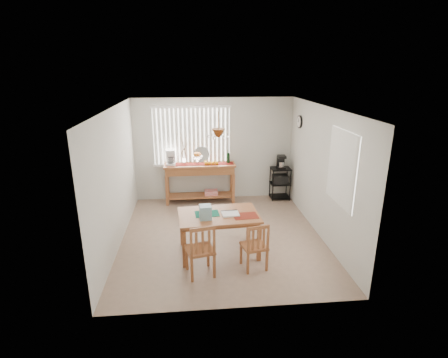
{
  "coord_description": "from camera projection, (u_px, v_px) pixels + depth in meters",
  "views": [
    {
      "loc": [
        -0.56,
        -6.42,
        3.3
      ],
      "look_at": [
        0.1,
        0.55,
        1.05
      ],
      "focal_mm": 28.0,
      "sensor_mm": 36.0,
      "label": 1
    }
  ],
  "objects": [
    {
      "name": "wire_cart",
      "position": [
        280.0,
        180.0,
        9.04
      ],
      "size": [
        0.49,
        0.39,
        0.83
      ],
      "color": "black",
      "rests_on": "ground"
    },
    {
      "name": "sideboard_items",
      "position": [
        189.0,
        158.0,
        8.63
      ],
      "size": [
        1.68,
        0.42,
        0.76
      ],
      "color": "maroon",
      "rests_on": "sideboard"
    },
    {
      "name": "ground",
      "position": [
        222.0,
        236.0,
        7.15
      ],
      "size": [
        4.0,
        4.5,
        0.01
      ],
      "primitive_type": "cube",
      "color": "#9D7F6A"
    },
    {
      "name": "room_shell",
      "position": [
        222.0,
        156.0,
        6.65
      ],
      "size": [
        4.2,
        4.7,
        2.7
      ],
      "color": "silver",
      "rests_on": "ground"
    },
    {
      "name": "sideboard",
      "position": [
        200.0,
        174.0,
        8.77
      ],
      "size": [
        1.77,
        0.5,
        0.99
      ],
      "color": "#A46137",
      "rests_on": "ground"
    },
    {
      "name": "chair_right",
      "position": [
        255.0,
        246.0,
        5.88
      ],
      "size": [
        0.47,
        0.47,
        0.86
      ],
      "color": "#A46137",
      "rests_on": "ground"
    },
    {
      "name": "cart_items",
      "position": [
        281.0,
        162.0,
        8.9
      ],
      "size": [
        0.2,
        0.23,
        0.34
      ],
      "color": "black",
      "rests_on": "wire_cart"
    },
    {
      "name": "table_items",
      "position": [
        212.0,
        213.0,
        6.13
      ],
      "size": [
        1.13,
        0.49,
        0.25
      ],
      "color": "#12654C",
      "rests_on": "dining_table"
    },
    {
      "name": "dining_table",
      "position": [
        219.0,
        219.0,
        6.32
      ],
      "size": [
        1.5,
        1.02,
        0.77
      ],
      "color": "#A46137",
      "rests_on": "ground"
    },
    {
      "name": "chair_left",
      "position": [
        201.0,
        250.0,
        5.68
      ],
      "size": [
        0.52,
        0.52,
        0.94
      ],
      "color": "#A46137",
      "rests_on": "ground"
    }
  ]
}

